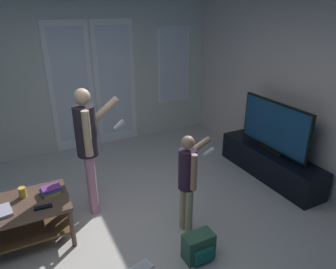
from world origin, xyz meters
name	(u,v)px	position (x,y,z in m)	size (l,w,h in m)	color
ground_plane	(128,243)	(0.00, 0.00, -0.01)	(5.32, 5.47, 0.02)	#BAB4AC
wall_back_with_doors	(73,75)	(0.09, 2.70, 1.27)	(5.32, 0.09, 2.62)	silver
wall_right_plain	(320,95)	(2.63, 0.00, 1.30)	(0.06, 5.47, 2.59)	beige
coffee_table	(22,215)	(-0.95, 0.49, 0.36)	(0.94, 0.62, 0.49)	brown
tv_stand	(270,164)	(2.33, 0.38, 0.20)	(0.42, 1.70, 0.41)	black
flat_screen_tv	(275,127)	(2.33, 0.38, 0.78)	(0.08, 1.20, 0.73)	black
person_adult	(88,141)	(-0.16, 0.76, 0.92)	(0.61, 0.41, 1.53)	pink
person_child	(188,176)	(0.65, -0.11, 0.70)	(0.52, 0.33, 1.16)	tan
backpack	(199,247)	(0.55, -0.52, 0.14)	(0.30, 0.22, 0.28)	#325B43
cup_near_edge	(22,192)	(-0.91, 0.61, 0.55)	(0.07, 0.07, 0.11)	gold
tv_remote_black	(43,207)	(-0.75, 0.31, 0.50)	(0.17, 0.05, 0.02)	black
book_stack	(51,190)	(-0.64, 0.56, 0.53)	(0.23, 0.19, 0.07)	yellow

